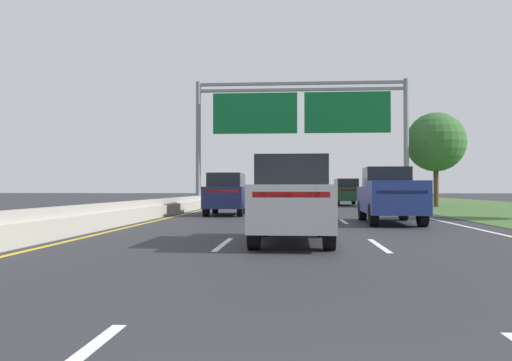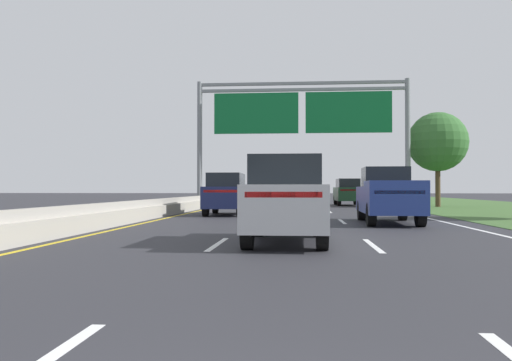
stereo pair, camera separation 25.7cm
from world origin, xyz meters
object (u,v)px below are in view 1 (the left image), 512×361
object	(u,v)px
overhead_sign_gantry	(301,117)
pickup_truck_blue	(389,195)
car_navy_left_lane_suv	(227,193)
car_silver_centre_lane_suv	(292,198)
car_red_centre_lane_suv	(297,192)
roadside_tree_mid	(436,142)
car_darkgreen_right_lane_suv	(346,192)

from	to	relation	value
overhead_sign_gantry	pickup_truck_blue	bearing A→B (deg)	-78.80
overhead_sign_gantry	pickup_truck_blue	distance (m)	17.55
car_navy_left_lane_suv	car_silver_centre_lane_suv	distance (m)	13.81
car_red_centre_lane_suv	roadside_tree_mid	distance (m)	10.80
pickup_truck_blue	car_darkgreen_right_lane_suv	world-z (taller)	pickup_truck_blue
car_navy_left_lane_suv	roadside_tree_mid	bearing A→B (deg)	-48.43
car_silver_centre_lane_suv	car_red_centre_lane_suv	bearing A→B (deg)	-0.36
car_navy_left_lane_suv	roadside_tree_mid	world-z (taller)	roadside_tree_mid
pickup_truck_blue	car_red_centre_lane_suv	world-z (taller)	pickup_truck_blue
overhead_sign_gantry	roadside_tree_mid	size ratio (longest dim) A/B	2.19
overhead_sign_gantry	car_silver_centre_lane_suv	distance (m)	24.64
pickup_truck_blue	roadside_tree_mid	bearing A→B (deg)	-18.52
overhead_sign_gantry	car_silver_centre_lane_suv	xyz separation A→B (m)	(-0.50, -24.06, -5.29)
car_silver_centre_lane_suv	roadside_tree_mid	xyz separation A→B (m)	(10.32, 25.87, 3.62)
car_red_centre_lane_suv	overhead_sign_gantry	bearing A→B (deg)	-176.24
car_darkgreen_right_lane_suv	roadside_tree_mid	bearing A→B (deg)	-119.81
car_red_centre_lane_suv	car_darkgreen_right_lane_suv	bearing A→B (deg)	-64.87
car_darkgreen_right_lane_suv	car_silver_centre_lane_suv	bearing A→B (deg)	170.73
pickup_truck_blue	roadside_tree_mid	distance (m)	19.70
car_red_centre_lane_suv	car_silver_centre_lane_suv	size ratio (longest dim) A/B	1.00
car_silver_centre_lane_suv	overhead_sign_gantry	bearing A→B (deg)	-1.03
roadside_tree_mid	car_silver_centre_lane_suv	bearing A→B (deg)	-111.75
overhead_sign_gantry	pickup_truck_blue	world-z (taller)	overhead_sign_gantry
pickup_truck_blue	car_silver_centre_lane_suv	distance (m)	8.52
overhead_sign_gantry	roadside_tree_mid	bearing A→B (deg)	10.43
pickup_truck_blue	car_darkgreen_right_lane_suv	bearing A→B (deg)	0.27
car_red_centre_lane_suv	pickup_truck_blue	bearing A→B (deg)	-170.48
car_navy_left_lane_suv	car_red_centre_lane_suv	bearing A→B (deg)	-15.31
overhead_sign_gantry	pickup_truck_blue	xyz separation A→B (m)	(3.25, -16.41, -5.31)
car_red_centre_lane_suv	roadside_tree_mid	xyz separation A→B (m)	(10.07, -1.50, 3.62)
overhead_sign_gantry	car_red_centre_lane_suv	size ratio (longest dim) A/B	3.19
overhead_sign_gantry	car_red_centre_lane_suv	bearing A→B (deg)	94.30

